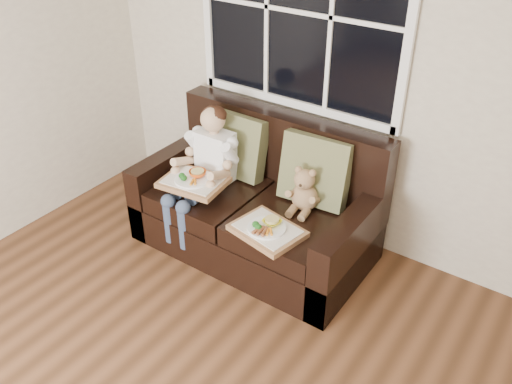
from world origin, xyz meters
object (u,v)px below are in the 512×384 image
Objects in this scene: loveseat at (259,209)px; teddy_bear at (304,192)px; child at (207,161)px; tray_right at (267,230)px; tray_left at (194,181)px.

teddy_bear is at bearing 2.34° from loveseat.
loveseat is 1.87× the size of child.
loveseat is 0.51m from tray_right.
child is at bearing 171.66° from tray_right.
tray_left is (-0.73, -0.31, -0.01)m from teddy_bear.
loveseat is 3.42× the size of tray_right.
tray_right is at bearing -104.75° from teddy_bear.
child is 0.76m from teddy_bear.
tray_right is (-0.04, -0.38, -0.10)m from teddy_bear.
teddy_bear reaches higher than tray_right.
loveseat is at bearing 174.32° from teddy_bear.
loveseat is at bearing 17.73° from child.
loveseat is 0.54m from tray_left.
loveseat is 5.03× the size of teddy_bear.
tray_right is (0.32, -0.36, 0.17)m from loveseat.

